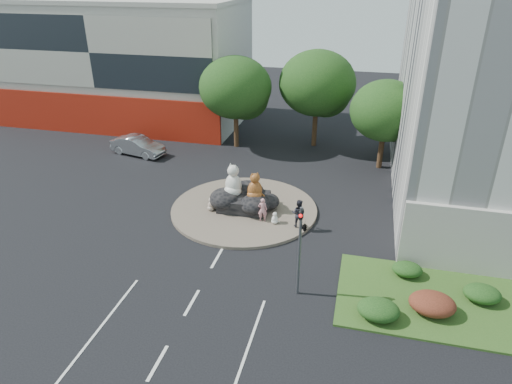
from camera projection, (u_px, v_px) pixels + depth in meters
ground at (192, 303)px, 22.77m from camera, size 120.00×120.00×0.00m
roundabout_island at (244, 209)px, 31.43m from camera, size 10.00×10.00×0.20m
rock_plinth at (244, 202)px, 31.19m from camera, size 3.20×2.60×0.90m
shophouse_block at (124, 61)px, 48.22m from camera, size 25.20×12.30×17.40m
grass_verge at (439, 301)px, 22.78m from camera, size 10.00×6.00×0.12m
tree_left at (236, 90)px, 40.52m from camera, size 6.46×6.46×8.27m
tree_mid at (318, 86)px, 40.62m from camera, size 6.84×6.84×8.76m
tree_right at (386, 113)px, 36.26m from camera, size 5.70×5.70×7.30m
hedge_near_green at (378, 310)px, 21.45m from camera, size 2.00×1.60×0.90m
hedge_red at (432, 304)px, 21.77m from camera, size 2.20×1.76×0.99m
hedge_mid_green at (482, 294)px, 22.58m from camera, size 1.80×1.44×0.81m
hedge_back_green at (407, 269)px, 24.48m from camera, size 1.60×1.28×0.72m
traffic_light at (302, 233)px, 21.81m from camera, size 0.44×1.24×5.00m
street_lamp at (459, 181)px, 24.98m from camera, size 2.34×0.22×8.06m
cat_white at (233, 179)px, 30.64m from camera, size 1.77×1.69×2.30m
cat_tabby at (255, 186)px, 30.23m from camera, size 1.50×1.46×1.92m
kitten_calico at (211, 204)px, 30.89m from camera, size 0.73×0.70×0.96m
kitten_white at (275, 217)px, 29.30m from camera, size 0.65×0.66×0.83m
pedestrian_pink at (263, 210)px, 29.40m from camera, size 0.67×0.52×1.64m
pedestrian_dark at (298, 213)px, 28.71m from camera, size 0.97×0.79×1.87m
parked_car at (138, 146)px, 40.52m from camera, size 5.29×2.79×1.66m
litter_bin at (378, 306)px, 21.85m from camera, size 0.59×0.59×0.68m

